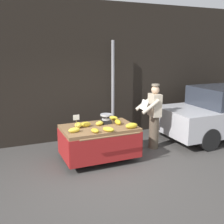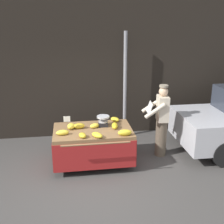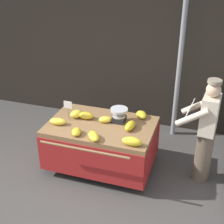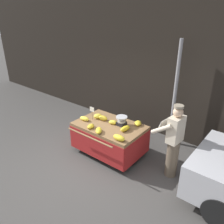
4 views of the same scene
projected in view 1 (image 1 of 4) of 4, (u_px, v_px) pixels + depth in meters
ground_plane at (108, 179)px, 5.49m from camera, size 60.00×60.00×0.00m
back_wall at (69, 72)px, 7.59m from camera, size 16.00×0.24×3.90m
street_pole at (113, 90)px, 7.81m from camera, size 0.09×0.09×2.83m
banana_cart at (99, 135)px, 6.29m from camera, size 1.72×1.30×0.83m
weighing_scale at (106, 119)px, 6.46m from camera, size 0.28×0.28×0.24m
price_sign at (76, 119)px, 5.94m from camera, size 0.14×0.01×0.34m
banana_bunch_0 at (86, 124)px, 6.20m from camera, size 0.26×0.17×0.12m
banana_bunch_1 at (95, 131)px, 5.77m from camera, size 0.19×0.25×0.09m
banana_bunch_2 at (74, 130)px, 5.78m from camera, size 0.28×0.17×0.11m
banana_bunch_3 at (118, 122)px, 6.41m from camera, size 0.17×0.30×0.12m
banana_bunch_4 at (114, 118)px, 6.83m from camera, size 0.26×0.29×0.10m
banana_bunch_5 at (108, 129)px, 5.84m from camera, size 0.28×0.30×0.10m
banana_bunch_6 at (100, 123)px, 6.32m from camera, size 0.25×0.21×0.10m
banana_bunch_7 at (132, 126)px, 6.08m from camera, size 0.29×0.14×0.13m
banana_bunch_8 at (78, 125)px, 6.13m from camera, size 0.25×0.27×0.13m
vendor_person at (154, 116)px, 7.03m from camera, size 0.61×0.55×1.71m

